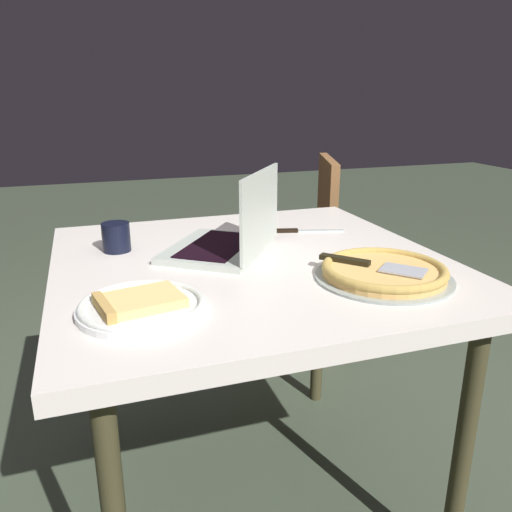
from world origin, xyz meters
The scene contains 8 objects.
ground_plane centered at (0.00, 0.00, 0.00)m, with size 12.00×12.00×0.00m, color #424D3B.
dining_table centered at (0.00, 0.00, 0.70)m, with size 1.00×1.01×0.77m.
laptop centered at (0.07, 0.04, 0.82)m, with size 0.40×0.38×0.23m.
pizza_plate centered at (-0.25, 0.32, 0.78)m, with size 0.26×0.26×0.04m.
pizza_tray centered at (-0.24, -0.25, 0.79)m, with size 0.33×0.33×0.04m.
table_knife centered at (0.21, -0.22, 0.77)m, with size 0.08×0.24×0.01m.
drink_cup centered at (0.19, 0.33, 0.81)m, with size 0.08×0.08×0.08m.
chair_near centered at (0.86, -0.52, 0.51)m, with size 0.56×0.56×0.91m.
Camera 1 is at (-1.22, 0.40, 1.20)m, focal length 35.82 mm.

